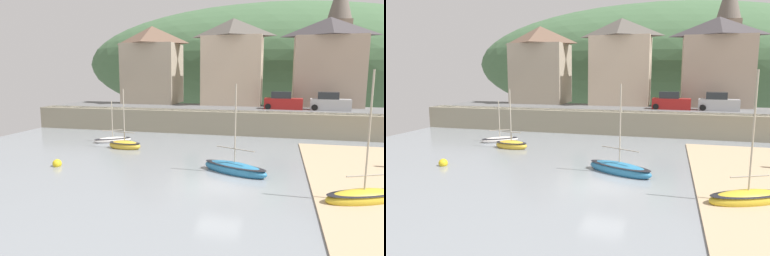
% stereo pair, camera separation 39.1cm
% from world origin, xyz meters
% --- Properties ---
extents(quay_seawall, '(48.00, 9.40, 2.40)m').
position_xyz_m(quay_seawall, '(0.00, 17.50, 1.36)').
color(quay_seawall, gray).
rests_on(quay_seawall, ground).
extents(hillside_backdrop, '(80.00, 44.00, 23.50)m').
position_xyz_m(hillside_backdrop, '(1.87, 55.20, 8.22)').
color(hillside_backdrop, '#446943').
rests_on(hillside_backdrop, ground).
extents(waterfront_building_left, '(7.34, 5.88, 10.09)m').
position_xyz_m(waterfront_building_left, '(-13.44, 25.20, 7.53)').
color(waterfront_building_left, tan).
rests_on(waterfront_building_left, ground).
extents(waterfront_building_centre, '(7.58, 5.45, 10.68)m').
position_xyz_m(waterfront_building_centre, '(-2.66, 25.20, 7.83)').
color(waterfront_building_centre, beige).
rests_on(waterfront_building_centre, ground).
extents(waterfront_building_right, '(8.08, 4.71, 10.40)m').
position_xyz_m(waterfront_building_right, '(8.63, 25.20, 7.69)').
color(waterfront_building_right, tan).
rests_on(waterfront_building_right, ground).
extents(church_with_spire, '(3.00, 3.00, 16.36)m').
position_xyz_m(church_with_spire, '(10.13, 29.20, 10.84)').
color(church_with_spire, tan).
rests_on(church_with_spire, ground).
extents(fishing_boat_green, '(4.26, 2.85, 6.69)m').
position_xyz_m(fishing_boat_green, '(7.33, -0.88, 0.31)').
color(fishing_boat_green, gold).
rests_on(fishing_boat_green, ground).
extents(dinghy_open_wooden, '(3.03, 1.57, 5.22)m').
position_xyz_m(dinghy_open_wooden, '(-9.46, 7.70, 0.30)').
color(dinghy_open_wooden, gold).
rests_on(dinghy_open_wooden, ground).
extents(sailboat_nearest_shore, '(3.36, 2.77, 3.95)m').
position_xyz_m(sailboat_nearest_shore, '(-11.74, 9.95, 0.22)').
color(sailboat_nearest_shore, silver).
rests_on(sailboat_nearest_shore, ground).
extents(motorboat_with_cabin, '(4.68, 3.10, 5.88)m').
position_xyz_m(motorboat_with_cabin, '(0.53, 2.65, 0.31)').
color(motorboat_with_cabin, teal).
rests_on(motorboat_with_cabin, ground).
extents(parked_car_near_slipway, '(4.19, 1.92, 1.95)m').
position_xyz_m(parked_car_near_slipway, '(3.59, 20.70, 3.20)').
color(parked_car_near_slipway, '#AC1E1D').
rests_on(parked_car_near_slipway, ground).
extents(parked_car_by_wall, '(4.23, 2.05, 1.95)m').
position_xyz_m(parked_car_by_wall, '(8.47, 20.70, 3.20)').
color(parked_car_by_wall, '#B7B9BF').
rests_on(parked_car_by_wall, ground).
extents(mooring_buoy, '(0.61, 0.61, 0.61)m').
position_xyz_m(mooring_buoy, '(-11.49, 1.30, 0.18)').
color(mooring_buoy, yellow).
rests_on(mooring_buoy, ground).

